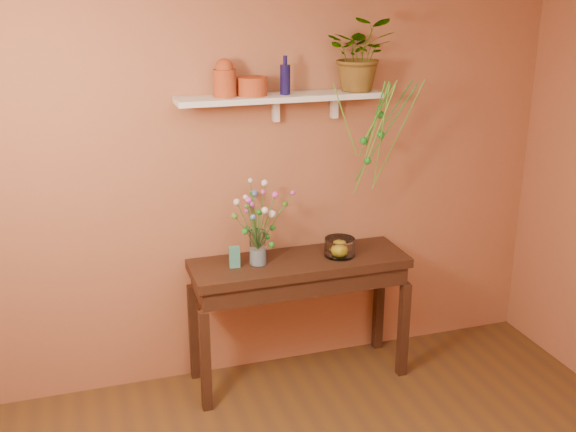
{
  "coord_description": "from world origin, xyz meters",
  "views": [
    {
      "loc": [
        -1.2,
        -2.21,
        2.58
      ],
      "look_at": [
        0.0,
        1.55,
        1.25
      ],
      "focal_mm": 42.75,
      "sensor_mm": 36.0,
      "label": 1
    }
  ],
  "objects_px": {
    "sideboard": "(299,277)",
    "blue_bottle": "(285,79)",
    "glass_vase": "(258,250)",
    "glass_bowl": "(340,248)",
    "terracotta_jug": "(225,79)",
    "bouquet": "(259,212)",
    "spider_plant": "(361,54)"
  },
  "relations": [
    {
      "from": "bouquet",
      "to": "glass_bowl",
      "type": "relative_size",
      "value": 2.18
    },
    {
      "from": "spider_plant",
      "to": "glass_vase",
      "type": "distance_m",
      "value": 1.4
    },
    {
      "from": "terracotta_jug",
      "to": "bouquet",
      "type": "xyz_separation_m",
      "value": [
        0.17,
        -0.12,
        -0.82
      ]
    },
    {
      "from": "sideboard",
      "to": "glass_bowl",
      "type": "distance_m",
      "value": 0.33
    },
    {
      "from": "bouquet",
      "to": "glass_bowl",
      "type": "xyz_separation_m",
      "value": [
        0.55,
        -0.03,
        -0.3
      ]
    },
    {
      "from": "glass_vase",
      "to": "glass_bowl",
      "type": "distance_m",
      "value": 0.56
    },
    {
      "from": "sideboard",
      "to": "glass_vase",
      "type": "bearing_deg",
      "value": 178.43
    },
    {
      "from": "spider_plant",
      "to": "glass_bowl",
      "type": "relative_size",
      "value": 2.29
    },
    {
      "from": "sideboard",
      "to": "spider_plant",
      "type": "bearing_deg",
      "value": 14.39
    },
    {
      "from": "sideboard",
      "to": "blue_bottle",
      "type": "distance_m",
      "value": 1.3
    },
    {
      "from": "sideboard",
      "to": "bouquet",
      "type": "relative_size",
      "value": 3.26
    },
    {
      "from": "terracotta_jug",
      "to": "bouquet",
      "type": "bearing_deg",
      "value": -34.46
    },
    {
      "from": "sideboard",
      "to": "blue_bottle",
      "type": "bearing_deg",
      "value": 118.82
    },
    {
      "from": "sideboard",
      "to": "terracotta_jug",
      "type": "relative_size",
      "value": 6.22
    },
    {
      "from": "terracotta_jug",
      "to": "glass_vase",
      "type": "relative_size",
      "value": 1.02
    },
    {
      "from": "terracotta_jug",
      "to": "glass_bowl",
      "type": "height_order",
      "value": "terracotta_jug"
    },
    {
      "from": "terracotta_jug",
      "to": "blue_bottle",
      "type": "height_order",
      "value": "blue_bottle"
    },
    {
      "from": "terracotta_jug",
      "to": "blue_bottle",
      "type": "relative_size",
      "value": 0.97
    },
    {
      "from": "sideboard",
      "to": "bouquet",
      "type": "xyz_separation_m",
      "value": [
        -0.27,
        0.01,
        0.48
      ]
    },
    {
      "from": "terracotta_jug",
      "to": "glass_bowl",
      "type": "bearing_deg",
      "value": -11.29
    },
    {
      "from": "terracotta_jug",
      "to": "bouquet",
      "type": "distance_m",
      "value": 0.85
    },
    {
      "from": "sideboard",
      "to": "glass_bowl",
      "type": "bearing_deg",
      "value": -3.83
    },
    {
      "from": "spider_plant",
      "to": "glass_vase",
      "type": "xyz_separation_m",
      "value": [
        -0.72,
        -0.1,
        -1.2
      ]
    },
    {
      "from": "spider_plant",
      "to": "sideboard",
      "type": "bearing_deg",
      "value": -165.61
    },
    {
      "from": "glass_vase",
      "to": "bouquet",
      "type": "height_order",
      "value": "bouquet"
    },
    {
      "from": "glass_vase",
      "to": "bouquet",
      "type": "bearing_deg",
      "value": 9.69
    },
    {
      "from": "sideboard",
      "to": "bouquet",
      "type": "bearing_deg",
      "value": 178.09
    },
    {
      "from": "blue_bottle",
      "to": "glass_bowl",
      "type": "relative_size",
      "value": 1.17
    },
    {
      "from": "spider_plant",
      "to": "bouquet",
      "type": "bearing_deg",
      "value": -171.72
    },
    {
      "from": "blue_bottle",
      "to": "glass_vase",
      "type": "height_order",
      "value": "blue_bottle"
    },
    {
      "from": "terracotta_jug",
      "to": "glass_bowl",
      "type": "relative_size",
      "value": 1.14
    },
    {
      "from": "bouquet",
      "to": "glass_vase",
      "type": "bearing_deg",
      "value": -170.31
    }
  ]
}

